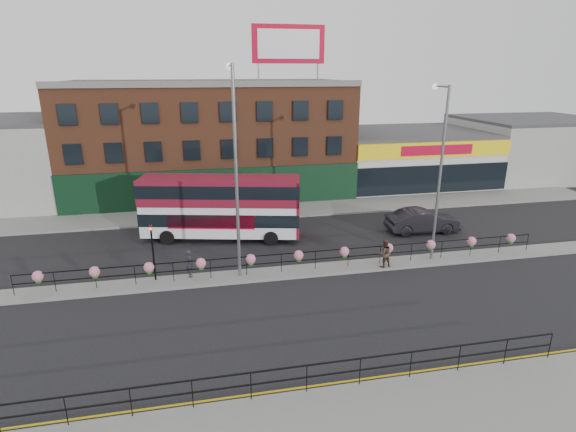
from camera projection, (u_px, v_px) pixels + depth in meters
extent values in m
plane|color=black|center=(298.00, 273.00, 26.00)|extent=(120.00, 120.00, 0.00)
cube|color=gray|center=(379.00, 423.00, 14.79)|extent=(60.00, 4.00, 0.15)
cube|color=gray|center=(266.00, 211.00, 37.15)|extent=(60.00, 4.00, 0.15)
cube|color=gray|center=(298.00, 271.00, 25.97)|extent=(60.00, 1.60, 0.15)
cube|color=gold|center=(355.00, 380.00, 16.96)|extent=(60.00, 0.10, 0.01)
cube|color=gold|center=(357.00, 383.00, 16.79)|extent=(60.00, 0.10, 0.01)
cube|color=brown|center=(210.00, 139.00, 42.33)|extent=(25.00, 12.00, 10.00)
cube|color=#3F3F42|center=(207.00, 82.00, 40.74)|extent=(25.00, 12.00, 0.30)
cube|color=black|center=(215.00, 189.00, 37.68)|extent=(25.00, 0.25, 3.40)
cube|color=silver|center=(405.00, 157.00, 46.91)|extent=(15.00, 12.00, 5.00)
cube|color=#3F3F42|center=(407.00, 132.00, 46.10)|extent=(15.00, 12.00, 0.30)
cube|color=yellow|center=(436.00, 150.00, 40.69)|extent=(15.00, 0.25, 1.40)
cube|color=#B10322|center=(437.00, 150.00, 40.58)|extent=(7.00, 0.10, 0.90)
cube|color=black|center=(433.00, 179.00, 41.53)|extent=(15.00, 0.25, 2.60)
cube|color=#999994|center=(529.00, 148.00, 49.58)|extent=(14.50, 12.00, 6.00)
cube|color=#3F3F42|center=(534.00, 119.00, 48.60)|extent=(14.50, 12.00, 0.30)
cube|color=#B10322|center=(289.00, 44.00, 36.38)|extent=(6.00, 0.25, 3.00)
cube|color=white|center=(289.00, 44.00, 36.24)|extent=(5.10, 0.04, 2.25)
cylinder|color=slate|center=(259.00, 73.00, 36.58)|extent=(0.12, 0.12, 1.40)
cylinder|color=slate|center=(318.00, 72.00, 37.53)|extent=(0.12, 0.12, 1.40)
cube|color=black|center=(299.00, 253.00, 25.61)|extent=(30.00, 0.05, 0.05)
cube|color=black|center=(298.00, 261.00, 25.76)|extent=(30.00, 0.05, 0.05)
cylinder|color=black|center=(13.00, 285.00, 22.92)|extent=(0.04, 0.04, 1.10)
cylinder|color=black|center=(55.00, 282.00, 23.30)|extent=(0.04, 0.04, 1.10)
cylinder|color=black|center=(96.00, 278.00, 23.68)|extent=(0.04, 0.04, 1.10)
cylinder|color=black|center=(135.00, 275.00, 24.06)|extent=(0.04, 0.04, 1.10)
cylinder|color=black|center=(173.00, 272.00, 24.44)|extent=(0.04, 0.04, 1.10)
cylinder|color=black|center=(210.00, 269.00, 24.83)|extent=(0.04, 0.04, 1.10)
cylinder|color=black|center=(246.00, 266.00, 25.21)|extent=(0.04, 0.04, 1.10)
cylinder|color=black|center=(281.00, 263.00, 25.59)|extent=(0.04, 0.04, 1.10)
cylinder|color=black|center=(315.00, 260.00, 25.97)|extent=(0.04, 0.04, 1.10)
cylinder|color=black|center=(348.00, 257.00, 26.35)|extent=(0.04, 0.04, 1.10)
cylinder|color=black|center=(380.00, 255.00, 26.73)|extent=(0.04, 0.04, 1.10)
cylinder|color=black|center=(411.00, 252.00, 27.12)|extent=(0.04, 0.04, 1.10)
cylinder|color=black|center=(441.00, 250.00, 27.50)|extent=(0.04, 0.04, 1.10)
cylinder|color=black|center=(471.00, 247.00, 27.88)|extent=(0.04, 0.04, 1.10)
cylinder|color=black|center=(499.00, 245.00, 28.26)|extent=(0.04, 0.04, 1.10)
cylinder|color=black|center=(527.00, 242.00, 28.64)|extent=(0.04, 0.04, 1.10)
sphere|color=#CF6D89|center=(38.00, 276.00, 23.03)|extent=(0.56, 0.56, 0.56)
sphere|color=#29661C|center=(38.00, 280.00, 23.10)|extent=(0.36, 0.36, 0.36)
sphere|color=#CF6D89|center=(95.00, 272.00, 23.56)|extent=(0.56, 0.56, 0.56)
sphere|color=#29661C|center=(95.00, 276.00, 23.63)|extent=(0.36, 0.36, 0.36)
sphere|color=#CF6D89|center=(149.00, 267.00, 24.08)|extent=(0.56, 0.56, 0.56)
sphere|color=#29661C|center=(149.00, 271.00, 24.15)|extent=(0.36, 0.36, 0.36)
sphere|color=#CF6D89|center=(201.00, 263.00, 24.61)|extent=(0.56, 0.56, 0.56)
sphere|color=#29661C|center=(201.00, 267.00, 24.68)|extent=(0.36, 0.36, 0.36)
sphere|color=#CF6D89|center=(251.00, 259.00, 25.13)|extent=(0.56, 0.56, 0.56)
sphere|color=#29661C|center=(251.00, 263.00, 25.20)|extent=(0.36, 0.36, 0.36)
sphere|color=#CF6D89|center=(299.00, 255.00, 25.66)|extent=(0.56, 0.56, 0.56)
sphere|color=#29661C|center=(298.00, 259.00, 25.73)|extent=(0.36, 0.36, 0.36)
sphere|color=#CF6D89|center=(344.00, 251.00, 26.18)|extent=(0.56, 0.56, 0.56)
sphere|color=#29661C|center=(344.00, 255.00, 26.25)|extent=(0.36, 0.36, 0.36)
sphere|color=#CF6D89|center=(388.00, 248.00, 26.71)|extent=(0.56, 0.56, 0.56)
sphere|color=#29661C|center=(388.00, 251.00, 26.78)|extent=(0.36, 0.36, 0.36)
sphere|color=#CF6D89|center=(431.00, 244.00, 27.23)|extent=(0.56, 0.56, 0.56)
sphere|color=#29661C|center=(430.00, 248.00, 27.30)|extent=(0.36, 0.36, 0.36)
sphere|color=#CF6D89|center=(472.00, 241.00, 27.76)|extent=(0.56, 0.56, 0.56)
sphere|color=#29661C|center=(471.00, 245.00, 27.83)|extent=(0.36, 0.36, 0.36)
sphere|color=#CF6D89|center=(511.00, 238.00, 28.28)|extent=(0.56, 0.56, 0.56)
sphere|color=#29661C|center=(510.00, 241.00, 28.35)|extent=(0.36, 0.36, 0.36)
cube|color=black|center=(307.00, 365.00, 15.82)|extent=(20.00, 0.05, 0.05)
cube|color=black|center=(307.00, 377.00, 15.97)|extent=(20.00, 0.05, 0.05)
cylinder|color=black|center=(66.00, 411.00, 14.46)|extent=(0.04, 0.04, 1.10)
cylinder|color=black|center=(131.00, 402.00, 14.84)|extent=(0.04, 0.04, 1.10)
cylinder|color=black|center=(192.00, 394.00, 15.22)|extent=(0.04, 0.04, 1.10)
cylinder|color=black|center=(251.00, 386.00, 15.61)|extent=(0.04, 0.04, 1.10)
cylinder|color=black|center=(307.00, 378.00, 15.99)|extent=(0.04, 0.04, 1.10)
cylinder|color=black|center=(360.00, 371.00, 16.37)|extent=(0.04, 0.04, 1.10)
cylinder|color=black|center=(411.00, 364.00, 16.75)|extent=(0.04, 0.04, 1.10)
cylinder|color=black|center=(459.00, 358.00, 17.13)|extent=(0.04, 0.04, 1.10)
cylinder|color=black|center=(506.00, 352.00, 17.51)|extent=(0.04, 0.04, 1.10)
cylinder|color=black|center=(550.00, 346.00, 17.90)|extent=(0.04, 0.04, 1.10)
cube|color=white|center=(221.00, 206.00, 30.61)|extent=(10.95, 4.78, 3.88)
cube|color=maroon|center=(220.00, 190.00, 30.27)|extent=(11.02, 4.85, 1.75)
cube|color=black|center=(221.00, 216.00, 30.82)|extent=(11.04, 4.87, 0.87)
cube|color=black|center=(220.00, 188.00, 30.23)|extent=(11.07, 4.90, 0.87)
cube|color=maroon|center=(219.00, 178.00, 30.01)|extent=(10.95, 4.78, 0.12)
cube|color=maroon|center=(298.00, 207.00, 30.48)|extent=(0.76, 2.47, 3.88)
cube|color=#B10322|center=(211.00, 222.00, 29.68)|extent=(5.68, 1.36, 0.97)
cylinder|color=black|center=(167.00, 237.00, 30.12)|extent=(1.01, 0.50, 0.97)
cylinder|color=black|center=(177.00, 226.00, 32.42)|extent=(1.01, 0.50, 0.97)
cylinder|color=black|center=(271.00, 238.00, 29.94)|extent=(1.01, 0.50, 0.97)
cylinder|color=black|center=(273.00, 226.00, 32.25)|extent=(1.01, 0.50, 0.97)
imported|color=black|center=(423.00, 221.00, 32.30)|extent=(2.24, 5.34, 1.71)
imported|color=#22242A|center=(190.00, 263.00, 24.97)|extent=(0.65, 0.49, 1.58)
imported|color=#3F2E26|center=(384.00, 253.00, 26.19)|extent=(0.98, 0.85, 1.69)
cylinder|color=slate|center=(236.00, 177.00, 23.56)|extent=(0.18, 0.18, 11.36)
cylinder|color=slate|center=(231.00, 65.00, 22.64)|extent=(0.11, 1.70, 0.11)
sphere|color=silver|center=(230.00, 67.00, 23.45)|extent=(0.41, 0.41, 0.41)
cylinder|color=slate|center=(440.00, 177.00, 25.99)|extent=(0.16, 0.16, 10.26)
cylinder|color=slate|center=(442.00, 86.00, 25.15)|extent=(0.10, 1.54, 0.10)
sphere|color=silver|center=(435.00, 87.00, 25.88)|extent=(0.37, 0.37, 0.37)
cylinder|color=black|center=(153.00, 253.00, 24.30)|extent=(0.10, 0.10, 3.20)
imported|color=black|center=(150.00, 225.00, 23.81)|extent=(0.15, 0.18, 0.90)
sphere|color=#FF190C|center=(150.00, 229.00, 23.75)|extent=(0.14, 0.14, 0.14)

